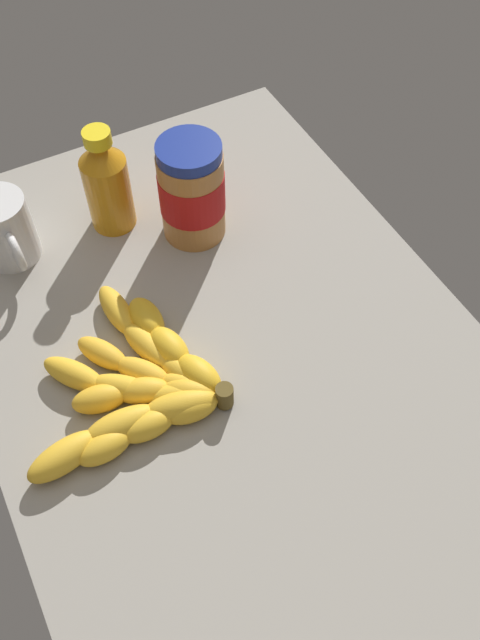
{
  "coord_description": "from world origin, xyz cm",
  "views": [
    {
      "loc": [
        -38.76,
        19.1,
        65.94
      ],
      "look_at": [
        -0.58,
        -1.16,
        5.94
      ],
      "focal_mm": 37.73,
      "sensor_mm": 36.0,
      "label": 1
    }
  ],
  "objects_px": {
    "peanut_butter_jar": "(192,191)",
    "honey_bottle": "(107,183)",
    "coffee_mug": "(5,230)",
    "banana_bunch": "(144,385)"
  },
  "relations": [
    {
      "from": "honey_bottle",
      "to": "coffee_mug",
      "type": "xyz_separation_m",
      "value": [
        0.01,
        0.14,
        -0.02
      ]
    },
    {
      "from": "peanut_butter_jar",
      "to": "honey_bottle",
      "type": "xyz_separation_m",
      "value": [
        0.06,
        0.09,
        -0.0
      ]
    },
    {
      "from": "honey_bottle",
      "to": "peanut_butter_jar",
      "type": "bearing_deg",
      "value": -125.92
    },
    {
      "from": "banana_bunch",
      "to": "peanut_butter_jar",
      "type": "height_order",
      "value": "peanut_butter_jar"
    },
    {
      "from": "banana_bunch",
      "to": "coffee_mug",
      "type": "height_order",
      "value": "coffee_mug"
    },
    {
      "from": "banana_bunch",
      "to": "peanut_butter_jar",
      "type": "relative_size",
      "value": 1.67
    },
    {
      "from": "banana_bunch",
      "to": "honey_bottle",
      "type": "bearing_deg",
      "value": -14.43
    },
    {
      "from": "peanut_butter_jar",
      "to": "honey_bottle",
      "type": "bearing_deg",
      "value": 54.08
    },
    {
      "from": "banana_bunch",
      "to": "honey_bottle",
      "type": "relative_size",
      "value": 1.58
    },
    {
      "from": "banana_bunch",
      "to": "peanut_butter_jar",
      "type": "xyz_separation_m",
      "value": [
        0.2,
        -0.16,
        0.05
      ]
    }
  ]
}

